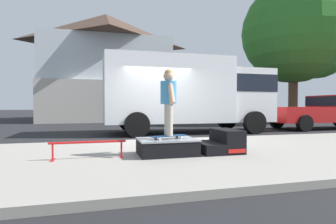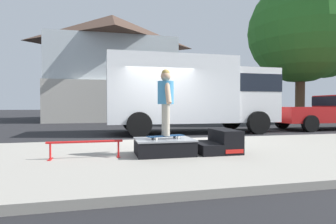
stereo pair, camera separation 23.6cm
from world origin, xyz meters
TOP-DOWN VIEW (x-y plane):
  - ground_plane at (0.00, 0.00)m, footprint 140.00×140.00m
  - sidewalk_slab at (0.00, -3.00)m, footprint 50.00×5.00m
  - skate_box at (-0.79, -3.12)m, footprint 1.17×0.87m
  - kicker_ramp at (0.41, -3.13)m, footprint 0.88×0.90m
  - grind_rail at (-2.34, -3.13)m, footprint 1.41×0.28m
  - skateboard at (-0.77, -3.15)m, footprint 0.81×0.39m
  - skater_kid at (-0.77, -3.15)m, footprint 0.33×0.69m
  - box_truck at (1.58, 2.20)m, footprint 6.91×2.63m
  - pickup_truck_red at (8.63, 2.19)m, footprint 5.70×2.09m
  - street_tree_main at (10.26, 6.06)m, footprint 7.00×6.36m
  - house_behind at (-1.34, 13.76)m, footprint 9.54×8.23m

SIDE VIEW (x-z plane):
  - ground_plane at x=0.00m, z-range 0.00..0.00m
  - sidewalk_slab at x=0.00m, z-range 0.00..0.12m
  - skate_box at x=-0.79m, z-range 0.13..0.46m
  - kicker_ramp at x=0.41m, z-range 0.08..0.56m
  - grind_rail at x=-2.34m, z-range 0.20..0.54m
  - skateboard at x=-0.77m, z-range 0.47..0.54m
  - pickup_truck_red at x=8.63m, z-range 0.09..1.70m
  - skater_kid at x=-0.77m, z-range 0.63..1.98m
  - box_truck at x=1.58m, z-range 0.18..3.23m
  - house_behind at x=-1.34m, z-range 0.04..8.44m
  - street_tree_main at x=10.26m, z-range 1.09..10.01m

